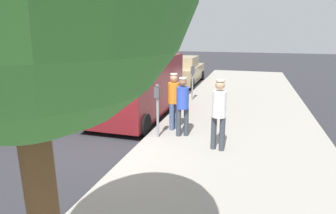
{
  "coord_description": "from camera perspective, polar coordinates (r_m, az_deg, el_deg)",
  "views": [
    {
      "loc": [
        3.75,
        -6.46,
        3.02
      ],
      "look_at": [
        1.65,
        0.66,
        1.05
      ],
      "focal_mm": 30.08,
      "sensor_mm": 36.0,
      "label": 1
    }
  ],
  "objects": [
    {
      "name": "ground_plane",
      "position": [
        8.06,
        -12.79,
        -7.54
      ],
      "size": [
        80.0,
        80.0,
        0.0
      ],
      "primitive_type": "plane",
      "color": "#2D2D33"
    },
    {
      "name": "parked_van",
      "position": [
        10.46,
        -5.77,
        4.5
      ],
      "size": [
        2.13,
        5.21,
        2.15
      ],
      "color": "maroon",
      "rests_on": "ground"
    },
    {
      "name": "traffic_light_corner",
      "position": [
        21.28,
        -12.36,
        15.86
      ],
      "size": [
        2.48,
        0.42,
        5.2
      ],
      "color": "black",
      "rests_on": "ground"
    },
    {
      "name": "parked_sedan_ahead",
      "position": [
        17.17,
        3.07,
        7.23
      ],
      "size": [
        1.94,
        4.4,
        1.65
      ],
      "color": "tan",
      "rests_on": "ground"
    },
    {
      "name": "pedestrian_in_blue",
      "position": [
        7.86,
        2.98,
        0.8
      ],
      "size": [
        0.34,
        0.34,
        1.68
      ],
      "color": "#383D47",
      "rests_on": "sidewalk_slab"
    },
    {
      "name": "parking_meter_far",
      "position": [
        12.28,
        5.0,
        6.18
      ],
      "size": [
        0.14,
        0.18,
        1.52
      ],
      "color": "gray",
      "rests_on": "sidewalk_slab"
    },
    {
      "name": "pedestrian_in_orange",
      "position": [
        8.41,
        1.17,
        1.89
      ],
      "size": [
        0.34,
        0.35,
        1.71
      ],
      "color": "#4C608C",
      "rests_on": "sidewalk_slab"
    },
    {
      "name": "pedestrian_in_white",
      "position": [
        6.98,
        10.29,
        -0.62
      ],
      "size": [
        0.35,
        0.34,
        1.79
      ],
      "color": "#383D47",
      "rests_on": "sidewalk_slab"
    },
    {
      "name": "sidewalk_slab",
      "position": [
        7.11,
        13.11,
        -10.03
      ],
      "size": [
        5.0,
        32.0,
        0.15
      ],
      "primitive_type": "cube",
      "color": "#9E998E",
      "rests_on": "ground"
    },
    {
      "name": "parking_meter_near",
      "position": [
        7.74,
        -2.13,
        1.1
      ],
      "size": [
        0.14,
        0.18,
        1.52
      ],
      "color": "gray",
      "rests_on": "sidewalk_slab"
    }
  ]
}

